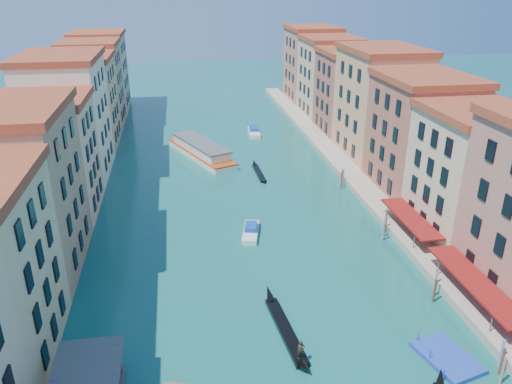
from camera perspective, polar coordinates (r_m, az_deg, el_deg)
left_bank_palazzos at (r=85.92m, az=-21.43°, el=6.44°), size 12.80×128.40×21.00m
right_bank_palazzos at (r=92.24m, az=15.26°, el=8.33°), size 12.80×128.40×21.00m
quay at (r=92.04m, az=10.10°, el=2.71°), size 4.00×140.00×1.00m
restaurant_awnings at (r=57.24m, az=24.15°, el=-9.75°), size 3.20×44.55×3.12m
mooring_poles_right at (r=60.75m, az=18.54°, el=-8.69°), size 1.44×54.24×3.20m
vaporetto_far at (r=98.02m, az=-6.30°, el=4.77°), size 12.43×20.98×3.09m
gondola_fore at (r=50.96m, az=3.41°, el=-15.34°), size 2.36×13.57×2.70m
gondola_far at (r=89.24m, az=0.31°, el=2.30°), size 1.22×10.95×1.55m
motorboat_mid at (r=68.19m, az=-0.60°, el=-4.47°), size 3.27×6.47×1.28m
motorboat_far at (r=112.60m, az=-0.23°, el=6.93°), size 2.79×7.46×1.52m
blue_dock at (r=51.19m, az=21.01°, el=-17.25°), size 5.29×6.69×0.49m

